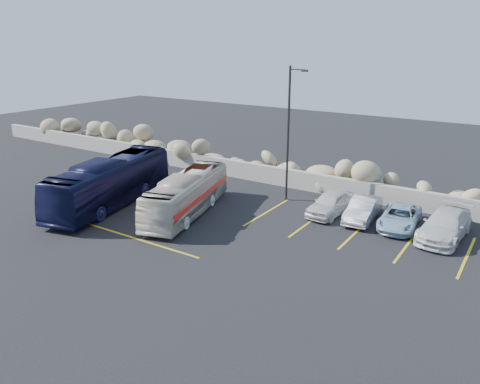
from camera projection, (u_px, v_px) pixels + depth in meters
The scene contains 11 objects.
ground at pixel (148, 245), 22.51m from camera, with size 90.00×90.00×0.00m, color black.
seawall at pixel (271, 175), 31.87m from camera, with size 60.00×0.40×1.20m, color gray.
riprap_pile at pixel (280, 161), 32.60m from camera, with size 54.00×2.80×2.60m, color tan, non-canonical shape.
parking_lines at pixel (287, 228), 24.52m from camera, with size 18.16×9.36×0.01m.
lamppost at pixel (289, 131), 27.40m from camera, with size 1.14×0.18×8.00m.
vintage_bus at pixel (187, 194), 26.18m from camera, with size 1.92×8.19×2.28m, color beige.
tour_coach at pixel (111, 182), 27.63m from camera, with size 2.33×9.95×2.77m, color black.
car_a at pixel (331, 203), 26.23m from camera, with size 1.53×3.80×1.29m, color silver.
car_b at pixel (363, 209), 25.41m from camera, with size 1.31×3.76×1.24m, color #AFAEB3.
car_c at pixel (445, 225), 23.08m from camera, with size 1.88×4.62×1.34m, color silver.
car_d at pixel (400, 217), 24.44m from camera, with size 1.82×3.95×1.10m, color #8FB1CA.
Camera 1 is at (15.01, -14.79, 9.44)m, focal length 35.00 mm.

